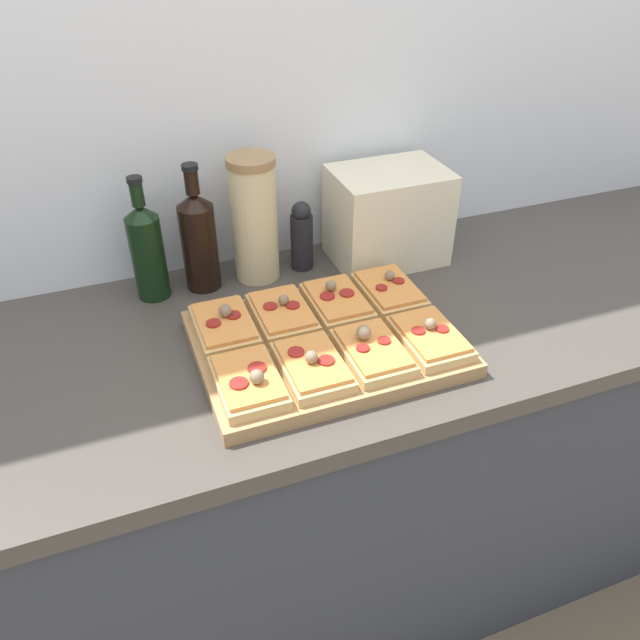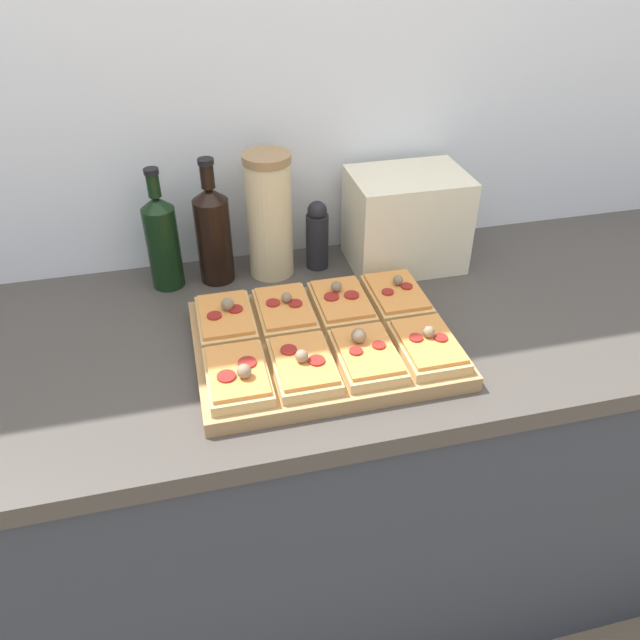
{
  "view_description": "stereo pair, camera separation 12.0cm",
  "coord_description": "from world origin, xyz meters",
  "px_view_note": "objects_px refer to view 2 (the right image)",
  "views": [
    {
      "loc": [
        -0.33,
        -0.64,
        1.64
      ],
      "look_at": [
        0.02,
        0.27,
        0.94
      ],
      "focal_mm": 35.0,
      "sensor_mm": 36.0,
      "label": 1
    },
    {
      "loc": [
        -0.21,
        -0.68,
        1.64
      ],
      "look_at": [
        0.02,
        0.27,
        0.94
      ],
      "focal_mm": 35.0,
      "sensor_mm": 36.0,
      "label": 2
    }
  ],
  "objects_px": {
    "olive_oil_bottle": "(162,240)",
    "pepper_mill": "(317,236)",
    "grain_jar_tall": "(269,216)",
    "cutting_board": "(324,344)",
    "wine_bottle": "(213,233)",
    "toaster_oven": "(406,220)"
  },
  "relations": [
    {
      "from": "cutting_board",
      "to": "grain_jar_tall",
      "type": "height_order",
      "value": "grain_jar_tall"
    },
    {
      "from": "olive_oil_bottle",
      "to": "pepper_mill",
      "type": "xyz_separation_m",
      "value": [
        0.34,
        -0.0,
        -0.03
      ]
    },
    {
      "from": "wine_bottle",
      "to": "olive_oil_bottle",
      "type": "bearing_deg",
      "value": 180.0
    },
    {
      "from": "cutting_board",
      "to": "pepper_mill",
      "type": "height_order",
      "value": "pepper_mill"
    },
    {
      "from": "cutting_board",
      "to": "olive_oil_bottle",
      "type": "distance_m",
      "value": 0.43
    },
    {
      "from": "wine_bottle",
      "to": "toaster_oven",
      "type": "height_order",
      "value": "wine_bottle"
    },
    {
      "from": "olive_oil_bottle",
      "to": "grain_jar_tall",
      "type": "xyz_separation_m",
      "value": [
        0.23,
        -0.0,
        0.03
      ]
    },
    {
      "from": "cutting_board",
      "to": "olive_oil_bottle",
      "type": "relative_size",
      "value": 1.79
    },
    {
      "from": "pepper_mill",
      "to": "grain_jar_tall",
      "type": "bearing_deg",
      "value": 180.0
    },
    {
      "from": "olive_oil_bottle",
      "to": "pepper_mill",
      "type": "bearing_deg",
      "value": -0.0
    },
    {
      "from": "grain_jar_tall",
      "to": "toaster_oven",
      "type": "distance_m",
      "value": 0.31
    },
    {
      "from": "pepper_mill",
      "to": "cutting_board",
      "type": "bearing_deg",
      "value": -101.27
    },
    {
      "from": "wine_bottle",
      "to": "pepper_mill",
      "type": "relative_size",
      "value": 1.72
    },
    {
      "from": "pepper_mill",
      "to": "toaster_oven",
      "type": "relative_size",
      "value": 0.59
    },
    {
      "from": "wine_bottle",
      "to": "toaster_oven",
      "type": "distance_m",
      "value": 0.44
    },
    {
      "from": "grain_jar_tall",
      "to": "pepper_mill",
      "type": "relative_size",
      "value": 1.72
    },
    {
      "from": "grain_jar_tall",
      "to": "olive_oil_bottle",
      "type": "bearing_deg",
      "value": 180.0
    },
    {
      "from": "wine_bottle",
      "to": "grain_jar_tall",
      "type": "distance_m",
      "value": 0.13
    },
    {
      "from": "olive_oil_bottle",
      "to": "toaster_oven",
      "type": "bearing_deg",
      "value": -2.96
    },
    {
      "from": "cutting_board",
      "to": "olive_oil_bottle",
      "type": "xyz_separation_m",
      "value": [
        -0.28,
        0.31,
        0.1
      ]
    },
    {
      "from": "pepper_mill",
      "to": "wine_bottle",
      "type": "bearing_deg",
      "value": 180.0
    },
    {
      "from": "wine_bottle",
      "to": "toaster_oven",
      "type": "bearing_deg",
      "value": -3.7
    }
  ]
}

